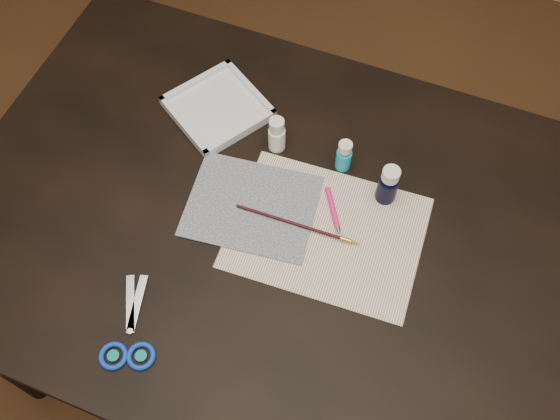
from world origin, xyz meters
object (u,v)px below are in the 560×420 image
at_px(canvas, 252,206).
at_px(paint_bottle_white, 277,134).
at_px(scissors, 127,322).
at_px(palette_tray, 218,107).
at_px(paint_bottle_cyan, 344,155).
at_px(paint_bottle_navy, 388,185).
at_px(paper, 327,232).

distance_m(canvas, paint_bottle_white, 0.16).
bearing_deg(scissors, palette_tray, -22.99).
xyz_separation_m(paint_bottle_cyan, palette_tray, (-0.30, 0.04, -0.03)).
height_order(paint_bottle_white, paint_bottle_navy, paint_bottle_navy).
relative_size(paper, palette_tray, 1.99).
relative_size(paint_bottle_navy, palette_tray, 0.52).
bearing_deg(canvas, paint_bottle_navy, 26.39).
bearing_deg(scissors, paint_bottle_navy, -68.29).
relative_size(paint_bottle_navy, scissors, 0.48).
height_order(canvas, paint_bottle_cyan, paint_bottle_cyan).
bearing_deg(palette_tray, scissors, -84.56).
bearing_deg(canvas, paper, 0.36).
relative_size(canvas, scissors, 1.27).
relative_size(paint_bottle_cyan, paint_bottle_navy, 0.81).
height_order(paper, paint_bottle_navy, paint_bottle_navy).
relative_size(scissors, palette_tray, 1.08).
bearing_deg(palette_tray, canvas, -50.34).
bearing_deg(palette_tray, paint_bottle_cyan, -6.97).
relative_size(paper, paint_bottle_navy, 3.81).
xyz_separation_m(canvas, scissors, (-0.11, -0.30, 0.00)).
height_order(paper, canvas, canvas).
height_order(paint_bottle_navy, scissors, paint_bottle_navy).
height_order(paint_bottle_white, scissors, paint_bottle_white).
bearing_deg(paint_bottle_navy, scissors, -129.87).
distance_m(canvas, palette_tray, 0.25).
bearing_deg(scissors, canvas, -48.94).
bearing_deg(paint_bottle_white, paint_bottle_navy, -8.09).
relative_size(paint_bottle_white, scissors, 0.44).
xyz_separation_m(paper, canvas, (-0.16, -0.00, 0.00)).
relative_size(canvas, paint_bottle_cyan, 3.24).
bearing_deg(canvas, scissors, -110.51).
distance_m(paint_bottle_white, palette_tray, 0.16).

